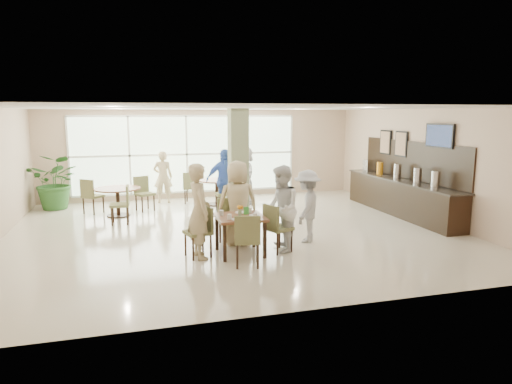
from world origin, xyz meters
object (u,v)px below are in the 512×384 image
object	(u,v)px
round_table_left	(118,194)
round_table_right	(217,186)
buffet_counter	(401,194)
adult_a	(224,180)
teen_standing	(307,206)
adult_standing	(163,177)
teen_left	(199,211)
main_table	(240,221)
potted_plant	(56,182)
teen_right	(281,209)
teen_far	(238,203)
adult_b	(245,175)

from	to	relation	value
round_table_left	round_table_right	distance (m)	2.90
buffet_counter	adult_a	distance (m)	4.79
teen_standing	adult_standing	distance (m)	5.76
buffet_counter	teen_left	xyz separation A→B (m)	(-5.75, -2.28, 0.34)
main_table	adult_standing	world-z (taller)	adult_standing
round_table_right	teen_left	world-z (taller)	teen_left
potted_plant	adult_standing	bearing A→B (deg)	2.23
teen_right	teen_standing	size ratio (longest dim) A/B	1.11
round_table_right	teen_right	distance (m)	4.92
teen_far	main_table	bearing A→B (deg)	79.45
teen_standing	adult_a	xyz separation A→B (m)	(-1.06, 3.48, 0.10)
teen_left	teen_right	size ratio (longest dim) A/B	1.05
potted_plant	buffet_counter	bearing A→B (deg)	-19.81
round_table_right	adult_b	bearing A→B (deg)	-5.89
potted_plant	adult_standing	distance (m)	2.97
teen_standing	adult_b	bearing A→B (deg)	-143.09
teen_standing	round_table_left	bearing A→B (deg)	-99.39
teen_left	teen_far	size ratio (longest dim) A/B	1.02
adult_a	adult_b	distance (m)	1.16
round_table_left	adult_a	distance (m)	2.84
buffet_counter	teen_left	world-z (taller)	buffet_counter
teen_left	adult_standing	xyz separation A→B (m)	(-0.26, 5.63, -0.10)
buffet_counter	teen_left	bearing A→B (deg)	-158.40
adult_a	adult_b	bearing A→B (deg)	43.01
adult_b	adult_standing	world-z (taller)	adult_b
round_table_left	teen_left	bearing A→B (deg)	-69.36
potted_plant	adult_b	distance (m)	5.36
main_table	round_table_left	xyz separation A→B (m)	(-2.33, 4.08, -0.06)
teen_right	potted_plant	bearing A→B (deg)	-128.65
buffet_counter	adult_a	xyz separation A→B (m)	(-4.47, 1.69, 0.31)
adult_a	round_table_right	bearing A→B (deg)	89.26
round_table_right	adult_b	xyz separation A→B (m)	(0.84, -0.09, 0.30)
main_table	round_table_left	bearing A→B (deg)	119.66
round_table_right	teen_right	world-z (taller)	teen_right
teen_left	teen_far	world-z (taller)	teen_left
teen_far	adult_a	size ratio (longest dim) A/B	1.01
teen_right	adult_b	distance (m)	4.84
buffet_counter	teen_standing	xyz separation A→B (m)	(-3.41, -1.79, 0.21)
teen_far	adult_standing	distance (m)	5.07
adult_b	teen_right	bearing A→B (deg)	-8.62
round_table_left	buffet_counter	distance (m)	7.52
teen_standing	adult_b	distance (m)	4.32
main_table	adult_a	size ratio (longest dim) A/B	0.53
main_table	adult_a	world-z (taller)	adult_a
teen_left	teen_standing	world-z (taller)	teen_left
teen_left	adult_b	size ratio (longest dim) A/B	1.04
buffet_counter	adult_standing	size ratio (longest dim) A/B	2.98
potted_plant	teen_standing	distance (m)	7.50
buffet_counter	adult_b	bearing A→B (deg)	145.48
teen_left	teen_right	bearing A→B (deg)	-98.24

